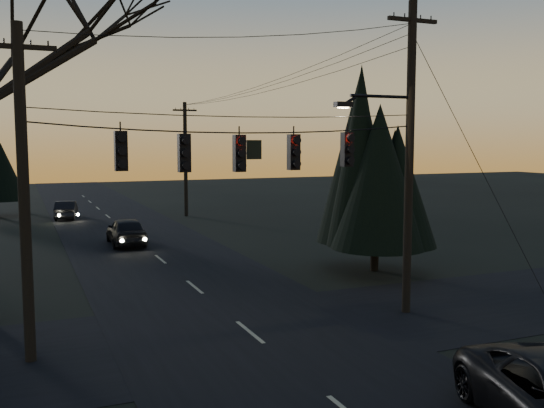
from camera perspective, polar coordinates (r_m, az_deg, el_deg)
name	(u,v)px	position (r m, az deg, el deg)	size (l,w,h in m)	color
main_road	(170,267)	(27.51, -9.55, -5.91)	(8.00, 120.00, 0.02)	black
cross_road	(250,332)	(18.23, -2.10, -11.98)	(60.00, 7.00, 0.02)	black
utility_pole_right	(406,312)	(20.74, 12.48, -9.92)	(5.00, 0.30, 10.00)	black
utility_pole_left	(31,361)	(17.17, -21.74, -13.58)	(1.80, 0.30, 8.50)	black
utility_pole_far_r	(186,216)	(46.08, -8.07, -1.13)	(1.80, 0.30, 8.50)	black
utility_pole_far_l	(21,212)	(52.53, -22.58, -0.67)	(0.30, 0.30, 8.00)	black
span_signal_assembly	(241,151)	(17.27, -2.91, 4.96)	(11.50, 0.44, 1.49)	black
evergreen_right	(376,168)	(26.36, 9.77, 3.35)	(4.02, 4.02, 7.75)	black
sedan_oncoming_a	(126,231)	(33.75, -13.54, -2.52)	(1.78, 4.43, 1.51)	black
sedan_oncoming_b	(66,210)	(46.35, -18.79, -0.54)	(1.37, 3.94, 1.30)	black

